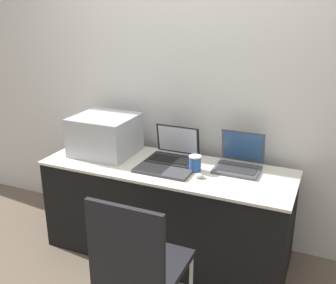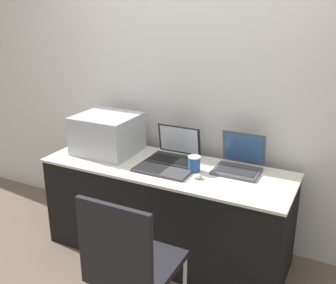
{
  "view_description": "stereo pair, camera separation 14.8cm",
  "coord_description": "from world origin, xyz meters",
  "px_view_note": "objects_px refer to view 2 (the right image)",
  "views": [
    {
      "loc": [
        1.08,
        -2.15,
        1.88
      ],
      "look_at": [
        -0.0,
        0.34,
        0.92
      ],
      "focal_mm": 42.0,
      "sensor_mm": 36.0,
      "label": 1
    },
    {
      "loc": [
        1.22,
        -2.09,
        1.88
      ],
      "look_at": [
        -0.0,
        0.34,
        0.92
      ],
      "focal_mm": 42.0,
      "sensor_mm": 36.0,
      "label": 2
    }
  ],
  "objects_px": {
    "chair": "(129,261)",
    "printer": "(107,132)",
    "laptop_right": "(239,162)",
    "mouse": "(197,176)",
    "laptop_left": "(174,152)",
    "external_keyboard": "(161,171)",
    "coffee_cup": "(194,164)"
  },
  "relations": [
    {
      "from": "laptop_right",
      "to": "coffee_cup",
      "type": "bearing_deg",
      "value": -148.86
    },
    {
      "from": "chair",
      "to": "printer",
      "type": "bearing_deg",
      "value": 130.04
    },
    {
      "from": "printer",
      "to": "laptop_left",
      "type": "bearing_deg",
      "value": 10.32
    },
    {
      "from": "coffee_cup",
      "to": "chair",
      "type": "distance_m",
      "value": 0.91
    },
    {
      "from": "laptop_left",
      "to": "chair",
      "type": "distance_m",
      "value": 1.07
    },
    {
      "from": "printer",
      "to": "mouse",
      "type": "distance_m",
      "value": 0.88
    },
    {
      "from": "laptop_left",
      "to": "external_keyboard",
      "type": "bearing_deg",
      "value": -84.21
    },
    {
      "from": "laptop_right",
      "to": "external_keyboard",
      "type": "bearing_deg",
      "value": -148.59
    },
    {
      "from": "coffee_cup",
      "to": "laptop_left",
      "type": "bearing_deg",
      "value": 147.64
    },
    {
      "from": "printer",
      "to": "chair",
      "type": "height_order",
      "value": "printer"
    },
    {
      "from": "laptop_right",
      "to": "external_keyboard",
      "type": "xyz_separation_m",
      "value": [
        -0.48,
        -0.29,
        -0.05
      ]
    },
    {
      "from": "coffee_cup",
      "to": "mouse",
      "type": "bearing_deg",
      "value": -56.42
    },
    {
      "from": "laptop_right",
      "to": "mouse",
      "type": "relative_size",
      "value": 4.81
    },
    {
      "from": "chair",
      "to": "external_keyboard",
      "type": "bearing_deg",
      "value": 104.42
    },
    {
      "from": "coffee_cup",
      "to": "mouse",
      "type": "relative_size",
      "value": 1.7
    },
    {
      "from": "laptop_right",
      "to": "mouse",
      "type": "xyz_separation_m",
      "value": [
        -0.21,
        -0.28,
        -0.04
      ]
    },
    {
      "from": "laptop_left",
      "to": "laptop_right",
      "type": "xyz_separation_m",
      "value": [
        0.51,
        0.02,
        0.0
      ]
    },
    {
      "from": "laptop_right",
      "to": "external_keyboard",
      "type": "relative_size",
      "value": 0.79
    },
    {
      "from": "coffee_cup",
      "to": "mouse",
      "type": "xyz_separation_m",
      "value": [
        0.07,
        -0.11,
        -0.04
      ]
    },
    {
      "from": "printer",
      "to": "coffee_cup",
      "type": "relative_size",
      "value": 4.09
    },
    {
      "from": "laptop_right",
      "to": "chair",
      "type": "bearing_deg",
      "value": -105.57
    },
    {
      "from": "chair",
      "to": "laptop_left",
      "type": "bearing_deg",
      "value": 102.18
    },
    {
      "from": "mouse",
      "to": "laptop_left",
      "type": "bearing_deg",
      "value": 140.03
    },
    {
      "from": "external_keyboard",
      "to": "mouse",
      "type": "distance_m",
      "value": 0.27
    },
    {
      "from": "printer",
      "to": "coffee_cup",
      "type": "height_order",
      "value": "printer"
    },
    {
      "from": "external_keyboard",
      "to": "coffee_cup",
      "type": "xyz_separation_m",
      "value": [
        0.2,
        0.13,
        0.05
      ]
    },
    {
      "from": "laptop_left",
      "to": "coffee_cup",
      "type": "xyz_separation_m",
      "value": [
        0.23,
        -0.15,
        0.0
      ]
    },
    {
      "from": "external_keyboard",
      "to": "coffee_cup",
      "type": "relative_size",
      "value": 3.59
    },
    {
      "from": "external_keyboard",
      "to": "laptop_left",
      "type": "bearing_deg",
      "value": 95.79
    },
    {
      "from": "printer",
      "to": "coffee_cup",
      "type": "bearing_deg",
      "value": -3.3
    },
    {
      "from": "laptop_left",
      "to": "coffee_cup",
      "type": "height_order",
      "value": "laptop_left"
    },
    {
      "from": "external_keyboard",
      "to": "mouse",
      "type": "height_order",
      "value": "mouse"
    }
  ]
}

